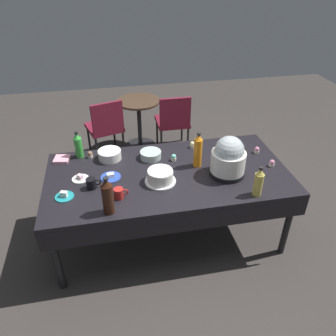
{
  "coord_description": "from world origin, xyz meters",
  "views": [
    {
      "loc": [
        -0.48,
        -2.44,
        2.44
      ],
      "look_at": [
        0.0,
        0.0,
        0.8
      ],
      "focal_mm": 35.27,
      "sensor_mm": 36.0,
      "label": 1
    }
  ],
  "objects_px": {
    "slow_cooker": "(228,158)",
    "dessert_plate_white": "(80,178)",
    "cupcake_berry": "(257,150)",
    "soda_bottle_ginger_ale": "(259,182)",
    "cupcake_mint": "(192,145)",
    "maroon_chair_right": "(173,119)",
    "cupcake_rose": "(174,158)",
    "round_cafe_table": "(139,115)",
    "dessert_plate_teal": "(64,196)",
    "cupcake_cocoa": "(272,163)",
    "cupcake_lemon": "(218,153)",
    "ceramic_snack_bowl": "(110,155)",
    "dessert_plate_cobalt": "(111,177)",
    "soda_bottle_lime_soda": "(78,145)",
    "potluck_table": "(168,178)",
    "coffee_mug_red": "(119,193)",
    "frosted_layer_cake": "(160,176)",
    "soda_bottle_cola": "(108,197)",
    "coffee_mug_black": "(92,183)",
    "glass_salad_bowl": "(151,155)",
    "cupcake_vanilla": "(90,155)",
    "maroon_chair_left": "(106,125)",
    "soda_bottle_orange_juice": "(198,151)"
  },
  "relations": [
    {
      "from": "glass_salad_bowl",
      "to": "cupcake_vanilla",
      "type": "relative_size",
      "value": 3.04
    },
    {
      "from": "slow_cooker",
      "to": "soda_bottle_ginger_ale",
      "type": "height_order",
      "value": "slow_cooker"
    },
    {
      "from": "frosted_layer_cake",
      "to": "round_cafe_table",
      "type": "height_order",
      "value": "frosted_layer_cake"
    },
    {
      "from": "maroon_chair_left",
      "to": "cupcake_cocoa",
      "type": "bearing_deg",
      "value": -49.04
    },
    {
      "from": "soda_bottle_cola",
      "to": "cupcake_cocoa",
      "type": "bearing_deg",
      "value": 13.36
    },
    {
      "from": "cupcake_berry",
      "to": "soda_bottle_ginger_ale",
      "type": "height_order",
      "value": "soda_bottle_ginger_ale"
    },
    {
      "from": "ceramic_snack_bowl",
      "to": "dessert_plate_teal",
      "type": "xyz_separation_m",
      "value": [
        -0.4,
        -0.53,
        -0.03
      ]
    },
    {
      "from": "dessert_plate_white",
      "to": "soda_bottle_ginger_ale",
      "type": "xyz_separation_m",
      "value": [
        1.44,
        -0.51,
        0.11
      ]
    },
    {
      "from": "dessert_plate_white",
      "to": "soda_bottle_ginger_ale",
      "type": "distance_m",
      "value": 1.53
    },
    {
      "from": "cupcake_lemon",
      "to": "cupcake_cocoa",
      "type": "height_order",
      "value": "same"
    },
    {
      "from": "cupcake_vanilla",
      "to": "soda_bottle_ginger_ale",
      "type": "xyz_separation_m",
      "value": [
        1.35,
        -0.87,
        0.09
      ]
    },
    {
      "from": "glass_salad_bowl",
      "to": "round_cafe_table",
      "type": "xyz_separation_m",
      "value": [
        0.07,
        1.59,
        -0.29
      ]
    },
    {
      "from": "cupcake_rose",
      "to": "round_cafe_table",
      "type": "distance_m",
      "value": 1.71
    },
    {
      "from": "cupcake_mint",
      "to": "cupcake_berry",
      "type": "xyz_separation_m",
      "value": [
        0.61,
        -0.23,
        0.0
      ]
    },
    {
      "from": "cupcake_vanilla",
      "to": "round_cafe_table",
      "type": "xyz_separation_m",
      "value": [
        0.65,
        1.47,
        -0.28
      ]
    },
    {
      "from": "soda_bottle_lime_soda",
      "to": "soda_bottle_cola",
      "type": "distance_m",
      "value": 0.92
    },
    {
      "from": "dessert_plate_teal",
      "to": "soda_bottle_ginger_ale",
      "type": "bearing_deg",
      "value": -9.85
    },
    {
      "from": "potluck_table",
      "to": "dessert_plate_teal",
      "type": "height_order",
      "value": "dessert_plate_teal"
    },
    {
      "from": "soda_bottle_ginger_ale",
      "to": "maroon_chair_left",
      "type": "height_order",
      "value": "soda_bottle_ginger_ale"
    },
    {
      "from": "cupcake_vanilla",
      "to": "soda_bottle_orange_juice",
      "type": "bearing_deg",
      "value": -18.99
    },
    {
      "from": "dessert_plate_cobalt",
      "to": "cupcake_berry",
      "type": "bearing_deg",
      "value": 5.94
    },
    {
      "from": "potluck_table",
      "to": "maroon_chair_right",
      "type": "relative_size",
      "value": 2.59
    },
    {
      "from": "soda_bottle_lime_soda",
      "to": "soda_bottle_ginger_ale",
      "type": "relative_size",
      "value": 1.01
    },
    {
      "from": "cupcake_mint",
      "to": "soda_bottle_ginger_ale",
      "type": "height_order",
      "value": "soda_bottle_ginger_ale"
    },
    {
      "from": "glass_salad_bowl",
      "to": "soda_bottle_ginger_ale",
      "type": "relative_size",
      "value": 0.76
    },
    {
      "from": "glass_salad_bowl",
      "to": "coffee_mug_black",
      "type": "bearing_deg",
      "value": -145.46
    },
    {
      "from": "slow_cooker",
      "to": "maroon_chair_left",
      "type": "bearing_deg",
      "value": 120.51
    },
    {
      "from": "dessert_plate_cobalt",
      "to": "coffee_mug_red",
      "type": "distance_m",
      "value": 0.31
    },
    {
      "from": "potluck_table",
      "to": "dessert_plate_white",
      "type": "bearing_deg",
      "value": 176.49
    },
    {
      "from": "slow_cooker",
      "to": "dessert_plate_white",
      "type": "distance_m",
      "value": 1.32
    },
    {
      "from": "slow_cooker",
      "to": "coffee_mug_black",
      "type": "xyz_separation_m",
      "value": [
        -1.2,
        0.02,
        -0.12
      ]
    },
    {
      "from": "cupcake_cocoa",
      "to": "soda_bottle_lime_soda",
      "type": "distance_m",
      "value": 1.85
    },
    {
      "from": "cupcake_berry",
      "to": "maroon_chair_left",
      "type": "bearing_deg",
      "value": 134.82
    },
    {
      "from": "dessert_plate_cobalt",
      "to": "maroon_chair_right",
      "type": "relative_size",
      "value": 0.21
    },
    {
      "from": "soda_bottle_orange_juice",
      "to": "ceramic_snack_bowl",
      "type": "bearing_deg",
      "value": 160.76
    },
    {
      "from": "cupcake_berry",
      "to": "cupcake_cocoa",
      "type": "relative_size",
      "value": 1.0
    },
    {
      "from": "dessert_plate_teal",
      "to": "cupcake_vanilla",
      "type": "relative_size",
      "value": 2.28
    },
    {
      "from": "soda_bottle_ginger_ale",
      "to": "maroon_chair_right",
      "type": "relative_size",
      "value": 0.32
    },
    {
      "from": "coffee_mug_red",
      "to": "maroon_chair_right",
      "type": "height_order",
      "value": "maroon_chair_right"
    },
    {
      "from": "ceramic_snack_bowl",
      "to": "cupcake_rose",
      "type": "relative_size",
      "value": 3.29
    },
    {
      "from": "dessert_plate_teal",
      "to": "coffee_mug_black",
      "type": "height_order",
      "value": "coffee_mug_black"
    },
    {
      "from": "cupcake_berry",
      "to": "soda_bottle_cola",
      "type": "bearing_deg",
      "value": -157.43
    },
    {
      "from": "cupcake_rose",
      "to": "slow_cooker",
      "type": "bearing_deg",
      "value": -37.16
    },
    {
      "from": "cupcake_mint",
      "to": "soda_bottle_cola",
      "type": "distance_m",
      "value": 1.23
    },
    {
      "from": "cupcake_mint",
      "to": "maroon_chair_right",
      "type": "distance_m",
      "value": 1.28
    },
    {
      "from": "cupcake_rose",
      "to": "coffee_mug_red",
      "type": "bearing_deg",
      "value": -139.22
    },
    {
      "from": "coffee_mug_red",
      "to": "dessert_plate_teal",
      "type": "bearing_deg",
      "value": 167.79
    },
    {
      "from": "soda_bottle_cola",
      "to": "round_cafe_table",
      "type": "xyz_separation_m",
      "value": [
        0.5,
        2.32,
        -0.4
      ]
    },
    {
      "from": "cupcake_rose",
      "to": "soda_bottle_cola",
      "type": "bearing_deg",
      "value": -135.15
    },
    {
      "from": "slow_cooker",
      "to": "soda_bottle_cola",
      "type": "height_order",
      "value": "slow_cooker"
    }
  ]
}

